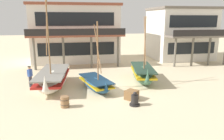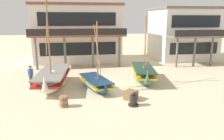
{
  "view_description": "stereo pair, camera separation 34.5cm",
  "coord_description": "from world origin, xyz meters",
  "px_view_note": "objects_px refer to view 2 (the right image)",
  "views": [
    {
      "loc": [
        -3.11,
        -15.04,
        5.34
      ],
      "look_at": [
        0.0,
        1.0,
        1.4
      ],
      "focal_mm": 34.45,
      "sensor_mm": 36.0,
      "label": 1
    },
    {
      "loc": [
        -2.77,
        -15.1,
        5.34
      ],
      "look_at": [
        0.0,
        1.0,
        1.4
      ],
      "focal_mm": 34.45,
      "sensor_mm": 36.0,
      "label": 2
    }
  ],
  "objects_px": {
    "fishing_boat_near_left": "(143,73)",
    "harbor_building_main": "(78,33)",
    "harbor_building_annex": "(182,33)",
    "wooden_barrel": "(64,101)",
    "fishing_boat_far_right": "(96,83)",
    "capstan_winch": "(133,100)",
    "fishing_boat_centre_large": "(53,78)",
    "cargo_crate": "(131,95)",
    "fisherman_by_hull": "(31,76)"
  },
  "relations": [
    {
      "from": "cargo_crate",
      "to": "harbor_building_main",
      "type": "relative_size",
      "value": 0.07
    },
    {
      "from": "fishing_boat_centre_large",
      "to": "harbor_building_main",
      "type": "distance_m",
      "value": 11.78
    },
    {
      "from": "fishing_boat_far_right",
      "to": "harbor_building_main",
      "type": "height_order",
      "value": "harbor_building_main"
    },
    {
      "from": "wooden_barrel",
      "to": "fishing_boat_far_right",
      "type": "bearing_deg",
      "value": 52.55
    },
    {
      "from": "fishing_boat_centre_large",
      "to": "harbor_building_annex",
      "type": "bearing_deg",
      "value": 32.74
    },
    {
      "from": "fishing_boat_far_right",
      "to": "fisherman_by_hull",
      "type": "bearing_deg",
      "value": 161.21
    },
    {
      "from": "wooden_barrel",
      "to": "harbor_building_main",
      "type": "xyz_separation_m",
      "value": [
        1.22,
        15.34,
        3.2
      ]
    },
    {
      "from": "fishing_boat_centre_large",
      "to": "fisherman_by_hull",
      "type": "distance_m",
      "value": 1.86
    },
    {
      "from": "fishing_boat_far_right",
      "to": "wooden_barrel",
      "type": "bearing_deg",
      "value": -127.45
    },
    {
      "from": "capstan_winch",
      "to": "harbor_building_main",
      "type": "relative_size",
      "value": 0.08
    },
    {
      "from": "fishing_boat_centre_large",
      "to": "harbor_building_annex",
      "type": "xyz_separation_m",
      "value": [
        16.11,
        10.36,
        2.64
      ]
    },
    {
      "from": "wooden_barrel",
      "to": "harbor_building_annex",
      "type": "distance_m",
      "value": 21.15
    },
    {
      "from": "fishing_boat_near_left",
      "to": "wooden_barrel",
      "type": "relative_size",
      "value": 7.88
    },
    {
      "from": "fishing_boat_near_left",
      "to": "fisherman_by_hull",
      "type": "relative_size",
      "value": 3.27
    },
    {
      "from": "cargo_crate",
      "to": "harbor_building_annex",
      "type": "distance_m",
      "value": 17.89
    },
    {
      "from": "harbor_building_main",
      "to": "harbor_building_annex",
      "type": "distance_m",
      "value": 13.93
    },
    {
      "from": "fishing_boat_near_left",
      "to": "wooden_barrel",
      "type": "bearing_deg",
      "value": -145.74
    },
    {
      "from": "fishing_boat_centre_large",
      "to": "harbor_building_main",
      "type": "height_order",
      "value": "fishing_boat_centre_large"
    },
    {
      "from": "wooden_barrel",
      "to": "harbor_building_annex",
      "type": "relative_size",
      "value": 0.08
    },
    {
      "from": "fishing_boat_far_right",
      "to": "fisherman_by_hull",
      "type": "height_order",
      "value": "fishing_boat_far_right"
    },
    {
      "from": "fishing_boat_centre_large",
      "to": "fishing_boat_far_right",
      "type": "height_order",
      "value": "fishing_boat_centre_large"
    },
    {
      "from": "capstan_winch",
      "to": "wooden_barrel",
      "type": "bearing_deg",
      "value": 172.65
    },
    {
      "from": "fishing_boat_near_left",
      "to": "cargo_crate",
      "type": "xyz_separation_m",
      "value": [
        -2.12,
        -3.95,
        -0.4
      ]
    },
    {
      "from": "fishing_boat_centre_large",
      "to": "capstan_winch",
      "type": "distance_m",
      "value": 7.06
    },
    {
      "from": "fisherman_by_hull",
      "to": "cargo_crate",
      "type": "xyz_separation_m",
      "value": [
        7.15,
        -4.18,
        -0.52
      ]
    },
    {
      "from": "wooden_barrel",
      "to": "harbor_building_annex",
      "type": "height_order",
      "value": "harbor_building_annex"
    },
    {
      "from": "harbor_building_main",
      "to": "fishing_boat_near_left",
      "type": "bearing_deg",
      "value": -64.1
    },
    {
      "from": "fishing_boat_far_right",
      "to": "harbor_building_main",
      "type": "bearing_deg",
      "value": 94.82
    },
    {
      "from": "fishing_boat_far_right",
      "to": "capstan_winch",
      "type": "height_order",
      "value": "fishing_boat_far_right"
    },
    {
      "from": "fishing_boat_near_left",
      "to": "harbor_building_main",
      "type": "relative_size",
      "value": 0.51
    },
    {
      "from": "fishing_boat_centre_large",
      "to": "harbor_building_main",
      "type": "xyz_separation_m",
      "value": [
        2.2,
        11.22,
        2.82
      ]
    },
    {
      "from": "fishing_boat_centre_large",
      "to": "capstan_winch",
      "type": "relative_size",
      "value": 9.57
    },
    {
      "from": "capstan_winch",
      "to": "wooden_barrel",
      "type": "distance_m",
      "value": 4.33
    },
    {
      "from": "capstan_winch",
      "to": "harbor_building_main",
      "type": "xyz_separation_m",
      "value": [
        -3.07,
        15.9,
        3.21
      ]
    },
    {
      "from": "cargo_crate",
      "to": "fishing_boat_far_right",
      "type": "bearing_deg",
      "value": 130.75
    },
    {
      "from": "fishing_boat_centre_large",
      "to": "wooden_barrel",
      "type": "relative_size",
      "value": 12.26
    },
    {
      "from": "harbor_building_annex",
      "to": "wooden_barrel",
      "type": "bearing_deg",
      "value": -136.26
    },
    {
      "from": "fishing_boat_near_left",
      "to": "fishing_boat_centre_large",
      "type": "bearing_deg",
      "value": -177.57
    },
    {
      "from": "fishing_boat_near_left",
      "to": "harbor_building_main",
      "type": "xyz_separation_m",
      "value": [
        -5.29,
        10.9,
        2.84
      ]
    },
    {
      "from": "fishing_boat_near_left",
      "to": "fisherman_by_hull",
      "type": "xyz_separation_m",
      "value": [
        -9.28,
        0.23,
        0.12
      ]
    },
    {
      "from": "fisherman_by_hull",
      "to": "harbor_building_main",
      "type": "height_order",
      "value": "harbor_building_main"
    },
    {
      "from": "fishing_boat_near_left",
      "to": "fishing_boat_far_right",
      "type": "relative_size",
      "value": 1.07
    },
    {
      "from": "fishing_boat_centre_large",
      "to": "capstan_winch",
      "type": "xyz_separation_m",
      "value": [
        5.28,
        -4.67,
        -0.39
      ]
    },
    {
      "from": "fishing_boat_far_right",
      "to": "capstan_winch",
      "type": "xyz_separation_m",
      "value": [
        2.03,
        -3.51,
        -0.18
      ]
    },
    {
      "from": "cargo_crate",
      "to": "harbor_building_main",
      "type": "distance_m",
      "value": 15.53
    },
    {
      "from": "capstan_winch",
      "to": "fishing_boat_centre_large",
      "type": "bearing_deg",
      "value": 138.47
    },
    {
      "from": "wooden_barrel",
      "to": "cargo_crate",
      "type": "height_order",
      "value": "wooden_barrel"
    },
    {
      "from": "cargo_crate",
      "to": "capstan_winch",
      "type": "bearing_deg",
      "value": -95.27
    },
    {
      "from": "fishing_boat_far_right",
      "to": "harbor_building_main",
      "type": "xyz_separation_m",
      "value": [
        -1.04,
        12.38,
        3.03
      ]
    },
    {
      "from": "capstan_winch",
      "to": "cargo_crate",
      "type": "height_order",
      "value": "capstan_winch"
    }
  ]
}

